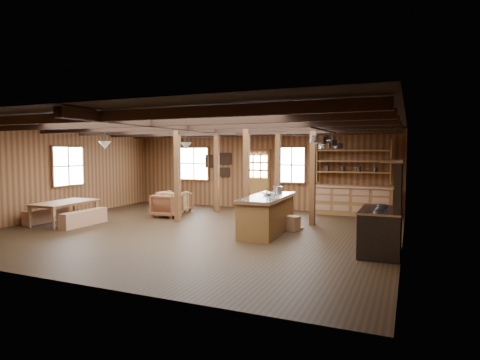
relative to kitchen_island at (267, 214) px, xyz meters
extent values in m
cube|color=black|center=(-1.80, -0.42, -0.49)|extent=(10.00, 9.00, 0.02)
cube|color=black|center=(-1.80, -0.42, 2.33)|extent=(10.00, 9.00, 0.02)
cube|color=#512C17|center=(-6.81, -0.42, 0.92)|extent=(0.02, 9.00, 2.80)
cube|color=#512C17|center=(3.21, -0.42, 0.92)|extent=(0.02, 9.00, 2.80)
cube|color=#512C17|center=(-1.80, 4.09, 0.92)|extent=(10.00, 0.02, 2.80)
cube|color=#512C17|center=(-1.80, -4.93, 0.92)|extent=(10.00, 0.02, 2.80)
cube|color=black|center=(-1.80, -3.92, 2.20)|extent=(9.80, 0.12, 0.18)
cube|color=black|center=(-1.80, -2.42, 2.20)|extent=(9.80, 0.12, 0.18)
cube|color=black|center=(-1.80, -0.92, 2.20)|extent=(9.80, 0.12, 0.18)
cube|color=black|center=(-1.80, 0.58, 2.20)|extent=(9.80, 0.12, 0.18)
cube|color=black|center=(-1.80, 2.08, 2.20)|extent=(9.80, 0.12, 0.18)
cube|color=black|center=(-1.80, 3.38, 2.20)|extent=(9.80, 0.12, 0.18)
cube|color=black|center=(-1.80, -0.42, 2.20)|extent=(0.18, 8.82, 0.18)
cube|color=#4E2B16|center=(-3.00, 0.58, 0.92)|extent=(0.15, 0.15, 2.80)
cube|color=#4E2B16|center=(-2.80, 2.78, 0.92)|extent=(0.15, 0.15, 2.80)
cube|color=#4E2B16|center=(-0.80, 0.58, 0.92)|extent=(0.15, 0.15, 2.80)
cube|color=#4E2B16|center=(-0.60, 2.78, 0.92)|extent=(0.15, 0.15, 2.80)
cube|color=#4E2B16|center=(0.80, 1.58, 0.92)|extent=(0.15, 0.15, 2.80)
cube|color=brown|center=(-1.80, 4.03, 0.07)|extent=(0.90, 0.06, 1.10)
cube|color=#4E2B16|center=(-2.28, 4.03, 0.57)|extent=(0.06, 0.08, 2.10)
cube|color=#4E2B16|center=(-1.32, 4.03, 0.57)|extent=(0.06, 0.08, 2.10)
cube|color=#4E2B16|center=(-1.80, 4.03, 1.64)|extent=(1.02, 0.08, 0.06)
cube|color=white|center=(-1.80, 4.03, 1.07)|extent=(0.84, 0.02, 0.90)
cube|color=white|center=(-4.40, 4.04, 1.12)|extent=(1.20, 0.02, 1.20)
cube|color=#4E2B16|center=(-4.40, 4.04, 1.12)|extent=(1.32, 0.06, 1.32)
cube|color=white|center=(-0.50, 4.04, 1.12)|extent=(0.90, 0.02, 1.20)
cube|color=#4E2B16|center=(-0.50, 4.04, 1.12)|extent=(1.02, 0.06, 1.32)
cube|color=white|center=(-6.76, 0.08, 1.12)|extent=(0.02, 1.20, 1.20)
cube|color=#4E2B16|center=(-6.76, 0.08, 1.12)|extent=(0.14, 1.24, 1.32)
cube|color=silver|center=(-3.10, 4.04, 1.32)|extent=(0.50, 0.03, 0.40)
cube|color=black|center=(-3.10, 4.03, 1.32)|extent=(0.55, 0.02, 0.45)
cube|color=silver|center=(-3.70, 4.04, 1.22)|extent=(0.35, 0.03, 0.45)
cube|color=black|center=(-3.70, 4.03, 1.22)|extent=(0.40, 0.02, 0.50)
cube|color=silver|center=(-3.10, 4.04, 0.82)|extent=(0.40, 0.03, 0.30)
cube|color=black|center=(-3.10, 4.03, 0.82)|extent=(0.45, 0.02, 0.35)
cube|color=brown|center=(1.60, 3.78, -0.03)|extent=(2.50, 0.55, 0.90)
cube|color=#9B6746|center=(1.60, 3.76, 0.45)|extent=(2.55, 0.60, 0.06)
cube|color=brown|center=(1.60, 3.83, 0.92)|extent=(2.30, 0.35, 0.04)
cube|color=brown|center=(1.60, 3.83, 1.27)|extent=(2.30, 0.35, 0.04)
cube|color=brown|center=(1.60, 3.83, 1.62)|extent=(2.30, 0.35, 0.04)
cube|color=brown|center=(0.45, 3.83, 1.27)|extent=(0.04, 0.35, 1.40)
cube|color=brown|center=(2.75, 3.83, 1.27)|extent=(0.04, 0.35, 1.40)
cylinder|color=#2A2A2C|center=(-4.80, -0.42, 2.10)|extent=(0.02, 0.02, 0.45)
cone|color=white|center=(-4.80, -0.42, 1.77)|extent=(0.36, 0.36, 0.22)
cylinder|color=#2A2A2C|center=(-3.30, 1.58, 2.10)|extent=(0.02, 0.02, 0.45)
cone|color=white|center=(-3.30, 1.58, 1.77)|extent=(0.36, 0.36, 0.22)
cylinder|color=#2A2A2C|center=(1.47, -0.12, 2.07)|extent=(0.04, 3.00, 0.04)
cylinder|color=#2A2A2C|center=(1.56, -1.47, 1.99)|extent=(0.01, 0.01, 0.17)
cylinder|color=silver|center=(1.56, -1.47, 1.83)|extent=(0.28, 0.28, 0.14)
cylinder|color=#2A2A2C|center=(1.57, -1.09, 1.98)|extent=(0.01, 0.01, 0.19)
cylinder|color=#2A2A2C|center=(1.57, -1.09, 1.81)|extent=(0.25, 0.25, 0.14)
cylinder|color=#2A2A2C|center=(1.57, -0.70, 1.93)|extent=(0.01, 0.01, 0.29)
cylinder|color=silver|center=(1.57, -0.70, 1.71)|extent=(0.23, 0.23, 0.14)
cylinder|color=#2A2A2C|center=(1.51, -0.32, 1.94)|extent=(0.01, 0.01, 0.26)
cylinder|color=#2A2A2C|center=(1.51, -0.32, 1.74)|extent=(0.24, 0.24, 0.14)
cylinder|color=#2A2A2C|center=(1.39, 0.07, 1.95)|extent=(0.01, 0.01, 0.24)
cylinder|color=silver|center=(1.39, 0.07, 1.76)|extent=(0.24, 0.24, 0.14)
cylinder|color=#2A2A2C|center=(1.53, 0.45, 1.97)|extent=(0.01, 0.01, 0.20)
cylinder|color=#2A2A2C|center=(1.53, 0.45, 1.80)|extent=(0.24, 0.24, 0.14)
cylinder|color=#2A2A2C|center=(1.43, 0.84, 1.98)|extent=(0.01, 0.01, 0.19)
cylinder|color=silver|center=(1.43, 0.84, 1.81)|extent=(0.24, 0.24, 0.14)
cylinder|color=#2A2A2C|center=(1.56, 1.23, 1.94)|extent=(0.01, 0.01, 0.26)
cylinder|color=#2A2A2C|center=(1.56, 1.23, 1.74)|extent=(0.21, 0.21, 0.14)
cube|color=brown|center=(0.00, 0.00, -0.05)|extent=(0.90, 2.43, 0.86)
cube|color=silver|center=(0.00, 0.00, 0.42)|extent=(0.99, 2.54, 0.08)
cylinder|color=#2A2A2C|center=(0.00, -0.60, 0.42)|extent=(0.44, 0.44, 0.06)
cylinder|color=silver|center=(0.20, -0.60, 0.57)|extent=(0.03, 0.03, 0.30)
cube|color=#9B6746|center=(0.50, 0.54, -0.29)|extent=(0.51, 0.44, 0.38)
cube|color=#2A2A2C|center=(2.80, -1.08, -0.05)|extent=(0.77, 1.44, 0.87)
cube|color=silver|center=(2.80, -1.08, 0.41)|extent=(0.79, 1.46, 0.04)
cube|color=#2A2A2C|center=(3.12, -1.08, 0.92)|extent=(0.12, 1.44, 0.96)
cube|color=silver|center=(3.00, -1.08, 1.40)|extent=(0.40, 1.54, 0.05)
imported|color=#916341|center=(-5.70, -1.07, -0.16)|extent=(1.10, 1.87, 0.64)
cube|color=#9B6746|center=(-6.45, -1.07, -0.28)|extent=(0.27, 1.45, 0.40)
cube|color=#9B6746|center=(-5.02, -1.07, -0.27)|extent=(0.29, 1.54, 0.42)
imported|color=brown|center=(-3.73, 1.12, -0.11)|extent=(0.83, 0.85, 0.73)
imported|color=brown|center=(-4.00, 2.23, -0.14)|extent=(0.90, 0.91, 0.67)
imported|color=olive|center=(-4.02, 1.87, -0.10)|extent=(0.87, 0.89, 0.75)
cylinder|color=silver|center=(-0.05, 1.00, 0.54)|extent=(0.27, 0.27, 0.16)
imported|color=silver|center=(-0.06, 0.21, 0.50)|extent=(0.36, 0.36, 0.07)
camera|label=1|loc=(3.32, -9.54, 1.57)|focal=30.00mm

